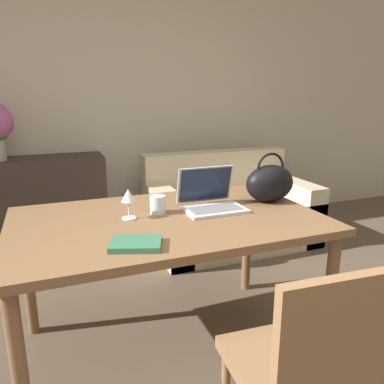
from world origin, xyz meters
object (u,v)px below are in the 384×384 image
(drinking_glass, at_px, (158,205))
(wine_glass, at_px, (128,198))
(chair, at_px, (308,365))
(couch, at_px, (228,212))
(handbag, at_px, (270,183))
(laptop, at_px, (210,197))

(drinking_glass, height_order, wine_glass, wine_glass)
(chair, height_order, couch, chair)
(couch, xyz_separation_m, handbag, (-0.37, -1.24, 0.59))
(handbag, bearing_deg, drinking_glass, 178.25)
(couch, xyz_separation_m, drinking_glass, (-1.04, -1.21, 0.53))
(couch, relative_size, handbag, 5.04)
(chair, xyz_separation_m, wine_glass, (-0.40, 0.93, 0.38))
(handbag, bearing_deg, laptop, 179.17)
(laptop, distance_m, wine_glass, 0.46)
(laptop, bearing_deg, drinking_glass, 177.08)
(laptop, xyz_separation_m, handbag, (0.37, -0.01, 0.05))
(chair, distance_m, laptop, 1.00)
(drinking_glass, distance_m, wine_glass, 0.17)
(chair, height_order, drinking_glass, chair)
(drinking_glass, height_order, handbag, handbag)
(chair, relative_size, couch, 0.59)
(laptop, distance_m, drinking_glass, 0.29)
(couch, xyz_separation_m, laptop, (-0.74, -1.23, 0.54))
(laptop, height_order, wine_glass, laptop)
(wine_glass, bearing_deg, couch, 46.22)
(chair, distance_m, drinking_glass, 1.04)
(drinking_glass, xyz_separation_m, wine_glass, (-0.16, -0.03, 0.06))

